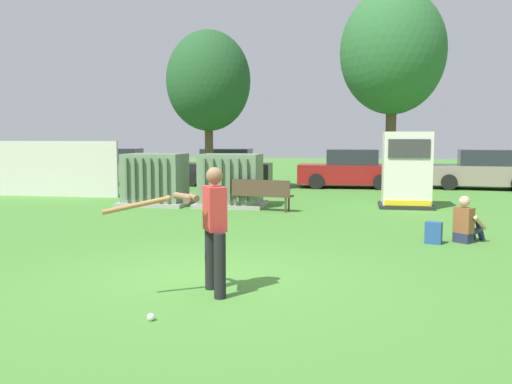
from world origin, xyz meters
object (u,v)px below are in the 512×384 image
sports_ball (151,317)px  batter (211,224)px  parked_car_left_of_center (224,168)px  backpack (434,233)px  park_bench (261,193)px  transformer_mid_west (231,181)px  transformer_west (155,180)px  parked_car_rightmost (483,171)px  parked_car_leftmost (114,168)px  parked_car_right_of_center (349,170)px  seated_spectator (466,224)px  generator_enclosure (406,170)px

sports_ball → batter: bearing=70.8°
parked_car_left_of_center → sports_ball: bearing=-79.4°
backpack → park_bench: bearing=134.8°
transformer_mid_west → sports_ball: 10.70m
park_bench → parked_car_left_of_center: parked_car_left_of_center is taller
transformer_west → parked_car_rightmost: bearing=32.9°
parked_car_leftmost → parked_car_rightmost: same height
park_bench → parked_car_right_of_center: parked_car_right_of_center is taller
transformer_mid_west → backpack: 7.43m
park_bench → seated_spectator: size_ratio=1.91×
parked_car_right_of_center → batter: bearing=-96.0°
transformer_mid_west → parked_car_right_of_center: size_ratio=0.50×
transformer_west → parked_car_left_of_center: bearing=86.0°
transformer_west → parked_car_leftmost: bearing=123.2°
sports_ball → parked_car_right_of_center: 17.75m
transformer_mid_west → parked_car_left_of_center: 7.48m
transformer_mid_west → parked_car_leftmost: (-6.94, 6.83, -0.04)m
transformer_west → sports_ball: size_ratio=23.33×
parked_car_left_of_center → generator_enclosure: bearing=-42.2°
generator_enclosure → transformer_mid_west: bearing=-172.6°
generator_enclosure → parked_car_leftmost: generator_enclosure is taller
transformer_mid_west → backpack: size_ratio=4.77×
transformer_mid_west → park_bench: bearing=-38.5°
backpack → transformer_west: bearing=146.8°
transformer_west → parked_car_left_of_center: (0.52, 7.30, -0.04)m
transformer_mid_west → batter: batter is taller
parked_car_leftmost → parked_car_rightmost: size_ratio=1.01×
parked_car_leftmost → park_bench: bearing=-43.8°
transformer_mid_west → generator_enclosure: generator_enclosure is taller
parked_car_rightmost → parked_car_leftmost: bearing=-178.3°
seated_spectator → parked_car_leftmost: bearing=138.0°
park_bench → parked_car_rightmost: (7.87, 8.20, 0.22)m
parked_car_leftmost → transformer_mid_west: bearing=-44.5°
sports_ball → parked_car_rightmost: parked_car_rightmost is taller
parked_car_left_of_center → backpack: bearing=-59.6°
parked_car_rightmost → batter: bearing=-113.2°
generator_enclosure → park_bench: generator_enclosure is taller
batter → parked_car_leftmost: 18.44m
transformer_west → parked_car_right_of_center: 9.27m
transformer_west → parked_car_rightmost: size_ratio=0.48×
seated_spectator → parked_car_right_of_center: parked_car_right_of_center is taller
transformer_mid_west → parked_car_left_of_center: (-1.91, 7.23, -0.04)m
transformer_west → sports_ball: bearing=-70.0°
parked_car_rightmost → seated_spectator: bearing=-103.7°
park_bench → batter: batter is taller
park_bench → parked_car_leftmost: parked_car_leftmost is taller
batter → parked_car_leftmost: batter is taller
backpack → parked_car_leftmost: bearing=135.7°
transformer_west → park_bench: size_ratio=1.14×
transformer_west → backpack: bearing=-33.2°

